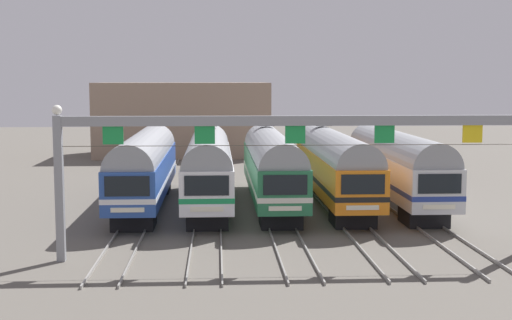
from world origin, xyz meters
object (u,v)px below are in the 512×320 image
object	(u,v)px
commuter_train_blue	(145,165)
catenary_gantry	(295,143)
commuter_train_orange	(334,164)
commuter_train_silver	(396,164)
commuter_train_white	(209,165)
commuter_train_green	(272,165)

from	to	relation	value
commuter_train_blue	catenary_gantry	world-z (taller)	catenary_gantry
commuter_train_orange	commuter_train_silver	distance (m)	4.03
commuter_train_white	commuter_train_silver	bearing A→B (deg)	-0.02
commuter_train_silver	commuter_train_blue	bearing A→B (deg)	180.00
commuter_train_white	catenary_gantry	bearing A→B (deg)	-73.38
commuter_train_silver	commuter_train_orange	bearing A→B (deg)	179.94
commuter_train_green	commuter_train_orange	size ratio (longest dim) A/B	1.00
commuter_train_white	catenary_gantry	xyz separation A→B (m)	(4.03, -13.50, 2.55)
commuter_train_silver	commuter_train_green	bearing A→B (deg)	179.97
commuter_train_silver	catenary_gantry	distance (m)	15.92
catenary_gantry	commuter_train_silver	bearing A→B (deg)	59.15
commuter_train_silver	catenary_gantry	bearing A→B (deg)	-120.85
commuter_train_green	commuter_train_silver	distance (m)	8.06
commuter_train_white	commuter_train_green	world-z (taller)	same
commuter_train_blue	commuter_train_silver	distance (m)	16.12
commuter_train_orange	commuter_train_green	bearing A→B (deg)	180.00
commuter_train_blue	commuter_train_silver	size ratio (longest dim) A/B	1.00
commuter_train_blue	commuter_train_orange	distance (m)	12.09
commuter_train_orange	catenary_gantry	bearing A→B (deg)	-106.62
commuter_train_green	catenary_gantry	bearing A→B (deg)	-90.00
commuter_train_blue	commuter_train_white	distance (m)	4.03
commuter_train_green	commuter_train_silver	size ratio (longest dim) A/B	1.00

